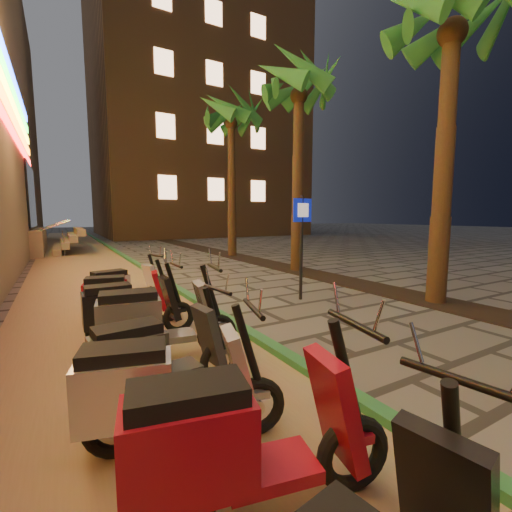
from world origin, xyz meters
TOP-DOWN VIEW (x-y plane):
  - ground at (0.00, 0.00)m, footprint 120.00×120.00m
  - parking_strip at (-2.60, 10.00)m, footprint 3.40×60.00m
  - green_curb at (-0.90, 10.00)m, footprint 0.18×60.00m
  - planting_strip at (3.60, 5.00)m, footprint 1.20×40.00m
  - apartment_block at (9.00, 32.00)m, footprint 18.00×16.06m
  - palm_b at (3.60, 2.00)m, footprint 2.97×3.02m
  - palm_c at (3.60, 7.00)m, footprint 2.97×3.02m
  - palm_d at (3.60, 12.00)m, footprint 2.97×3.02m
  - pedestrian_sign at (1.23, 3.65)m, footprint 0.51×0.10m
  - scooter_4 at (-2.54, -0.64)m, footprint 1.73×0.79m
  - scooter_5 at (-2.76, 0.24)m, footprint 1.63×0.82m
  - scooter_6 at (-2.63, 0.97)m, footprint 1.58×0.60m
  - scooter_7 at (-2.42, 1.92)m, footprint 1.76×0.72m
  - scooter_8 at (-2.57, 2.86)m, footprint 1.61×0.57m
  - scooter_9 at (-2.52, 3.67)m, footprint 1.59×0.72m
  - scooter_10 at (-2.38, 4.53)m, footprint 1.55×0.76m

SIDE VIEW (x-z plane):
  - ground at x=0.00m, z-range 0.00..0.00m
  - parking_strip at x=-2.60m, z-range 0.00..0.01m
  - planting_strip at x=3.60m, z-range 0.00..0.02m
  - green_curb at x=-0.90m, z-range 0.00..0.10m
  - scooter_10 at x=-2.38m, z-range -0.07..1.02m
  - scooter_6 at x=-2.63m, z-range -0.07..1.03m
  - scooter_9 at x=-2.52m, z-range -0.07..1.04m
  - scooter_8 at x=-2.57m, z-range -0.07..1.07m
  - scooter_5 at x=-2.76m, z-range -0.08..1.08m
  - scooter_4 at x=-2.54m, z-range -0.08..1.14m
  - scooter_7 at x=-2.42m, z-range -0.08..1.15m
  - pedestrian_sign at x=1.23m, z-range 0.34..2.63m
  - palm_b at x=3.60m, z-range 2.18..8.84m
  - palm_c at x=3.60m, z-range 2.27..9.18m
  - palm_d at x=3.60m, z-range 2.36..9.53m
  - apartment_block at x=9.00m, z-range 0.00..25.00m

